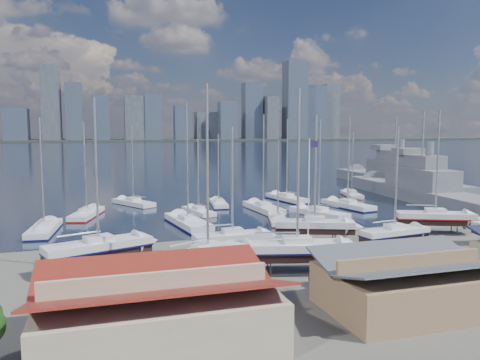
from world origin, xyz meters
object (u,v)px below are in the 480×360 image
object	(u,v)px
naval_ship_east	(420,192)
car_a	(186,288)
sailboat_cradle_0	(99,248)
flagpole	(310,187)
naval_ship_west	(394,180)

from	to	relation	value
naval_ship_east	car_a	world-z (taller)	naval_ship_east
sailboat_cradle_0	flagpole	size ratio (longest dim) A/B	1.32
naval_ship_east	flagpole	bearing A→B (deg)	133.25
sailboat_cradle_0	car_a	world-z (taller)	sailboat_cradle_0
naval_ship_east	flagpole	xyz separation A→B (m)	(-35.61, -27.10, 5.30)
naval_ship_west	flagpole	xyz separation A→B (m)	(-43.78, -46.73, 5.30)
sailboat_cradle_0	naval_ship_west	bearing A→B (deg)	15.81
flagpole	car_a	bearing A→B (deg)	-146.64
naval_ship_east	car_a	bearing A→B (deg)	132.11
naval_ship_east	car_a	distance (m)	63.10
sailboat_cradle_0	car_a	xyz separation A→B (m)	(6.41, -9.19, -1.41)
naval_ship_east	naval_ship_west	xyz separation A→B (m)	(8.18, 19.63, 0.00)
sailboat_cradle_0	naval_ship_east	xyz separation A→B (m)	(57.37, 28.01, -0.40)
naval_ship_west	car_a	xyz separation A→B (m)	(-59.13, -56.83, -1.01)
sailboat_cradle_0	flagpole	bearing A→B (deg)	-17.81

